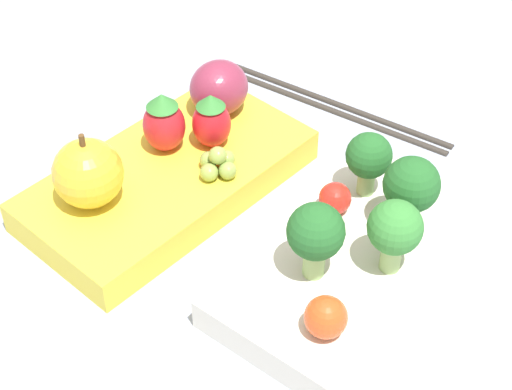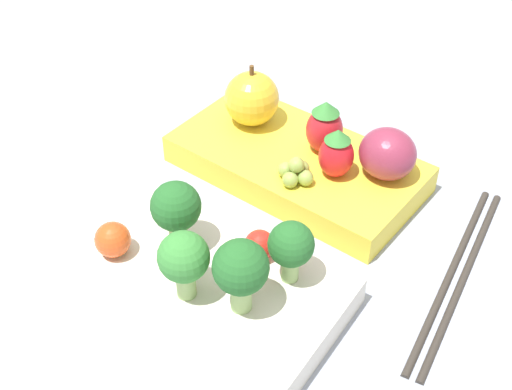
{
  "view_description": "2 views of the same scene",
  "coord_description": "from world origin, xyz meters",
  "px_view_note": "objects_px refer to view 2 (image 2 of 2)",
  "views": [
    {
      "loc": [
        0.33,
        0.27,
        0.43
      ],
      "look_at": [
        0.0,
        0.0,
        0.04
      ],
      "focal_mm": 60.0,
      "sensor_mm": 36.0,
      "label": 1
    },
    {
      "loc": [
        -0.23,
        0.35,
        0.4
      ],
      "look_at": [
        0.0,
        0.0,
        0.04
      ],
      "focal_mm": 50.0,
      "sensor_mm": 36.0,
      "label": 2
    }
  ],
  "objects_px": {
    "plum": "(388,154)",
    "grape_cluster": "(296,172)",
    "broccoli_floret_2": "(241,270)",
    "apple": "(252,99)",
    "strawberry_1": "(325,127)",
    "cherry_tomato_0": "(113,240)",
    "broccoli_floret_0": "(184,259)",
    "broccoli_floret_3": "(176,208)",
    "cherry_tomato_1": "(259,245)",
    "chopsticks_pair": "(457,274)",
    "bento_box_savoury": "(207,282)",
    "strawberry_0": "(336,153)",
    "broccoli_floret_1": "(291,246)",
    "bento_box_fruit": "(297,164)"
  },
  "relations": [
    {
      "from": "plum",
      "to": "grape_cluster",
      "type": "height_order",
      "value": "plum"
    },
    {
      "from": "broccoli_floret_2",
      "to": "apple",
      "type": "relative_size",
      "value": 1.0
    },
    {
      "from": "broccoli_floret_2",
      "to": "strawberry_1",
      "type": "height_order",
      "value": "broccoli_floret_2"
    },
    {
      "from": "cherry_tomato_0",
      "to": "strawberry_1",
      "type": "height_order",
      "value": "strawberry_1"
    },
    {
      "from": "broccoli_floret_0",
      "to": "grape_cluster",
      "type": "height_order",
      "value": "broccoli_floret_0"
    },
    {
      "from": "broccoli_floret_3",
      "to": "grape_cluster",
      "type": "bearing_deg",
      "value": -107.36
    },
    {
      "from": "broccoli_floret_3",
      "to": "cherry_tomato_0",
      "type": "xyz_separation_m",
      "value": [
        0.03,
        0.03,
        -0.02
      ]
    },
    {
      "from": "cherry_tomato_0",
      "to": "cherry_tomato_1",
      "type": "xyz_separation_m",
      "value": [
        -0.09,
        -0.06,
        -0.0
      ]
    },
    {
      "from": "broccoli_floret_3",
      "to": "chopsticks_pair",
      "type": "height_order",
      "value": "broccoli_floret_3"
    },
    {
      "from": "broccoli_floret_0",
      "to": "bento_box_savoury",
      "type": "bearing_deg",
      "value": -85.3
    },
    {
      "from": "strawberry_0",
      "to": "strawberry_1",
      "type": "height_order",
      "value": "strawberry_1"
    },
    {
      "from": "broccoli_floret_3",
      "to": "grape_cluster",
      "type": "height_order",
      "value": "broccoli_floret_3"
    },
    {
      "from": "broccoli_floret_2",
      "to": "strawberry_0",
      "type": "distance_m",
      "value": 0.16
    },
    {
      "from": "broccoli_floret_1",
      "to": "chopsticks_pair",
      "type": "height_order",
      "value": "broccoli_floret_1"
    },
    {
      "from": "bento_box_savoury",
      "to": "chopsticks_pair",
      "type": "distance_m",
      "value": 0.19
    },
    {
      "from": "broccoli_floret_1",
      "to": "broccoli_floret_0",
      "type": "bearing_deg",
      "value": 45.74
    },
    {
      "from": "cherry_tomato_0",
      "to": "apple",
      "type": "distance_m",
      "value": 0.19
    },
    {
      "from": "broccoli_floret_3",
      "to": "apple",
      "type": "xyz_separation_m",
      "value": [
        0.04,
        -0.16,
        -0.01
      ]
    },
    {
      "from": "broccoli_floret_3",
      "to": "grape_cluster",
      "type": "distance_m",
      "value": 0.12
    },
    {
      "from": "bento_box_fruit",
      "to": "broccoli_floret_1",
      "type": "xyz_separation_m",
      "value": [
        -0.07,
        0.13,
        0.04
      ]
    },
    {
      "from": "broccoli_floret_0",
      "to": "cherry_tomato_1",
      "type": "distance_m",
      "value": 0.07
    },
    {
      "from": "bento_box_savoury",
      "to": "apple",
      "type": "bearing_deg",
      "value": -65.99
    },
    {
      "from": "bento_box_fruit",
      "to": "cherry_tomato_0",
      "type": "relative_size",
      "value": 8.32
    },
    {
      "from": "bento_box_fruit",
      "to": "broccoli_floret_1",
      "type": "distance_m",
      "value": 0.15
    },
    {
      "from": "bento_box_fruit",
      "to": "cherry_tomato_1",
      "type": "bearing_deg",
      "value": 108.81
    },
    {
      "from": "grape_cluster",
      "to": "broccoli_floret_2",
      "type": "bearing_deg",
      "value": 106.1
    },
    {
      "from": "grape_cluster",
      "to": "cherry_tomato_1",
      "type": "bearing_deg",
      "value": 104.25
    },
    {
      "from": "broccoli_floret_2",
      "to": "chopsticks_pair",
      "type": "distance_m",
      "value": 0.18
    },
    {
      "from": "cherry_tomato_1",
      "to": "plum",
      "type": "height_order",
      "value": "plum"
    },
    {
      "from": "broccoli_floret_0",
      "to": "apple",
      "type": "xyz_separation_m",
      "value": [
        0.08,
        -0.19,
        -0.01
      ]
    },
    {
      "from": "bento_box_savoury",
      "to": "broccoli_floret_1",
      "type": "height_order",
      "value": "broccoli_floret_1"
    },
    {
      "from": "apple",
      "to": "strawberry_1",
      "type": "relative_size",
      "value": 1.19
    },
    {
      "from": "bento_box_fruit",
      "to": "grape_cluster",
      "type": "bearing_deg",
      "value": 119.43
    },
    {
      "from": "strawberry_0",
      "to": "chopsticks_pair",
      "type": "height_order",
      "value": "strawberry_0"
    },
    {
      "from": "broccoli_floret_3",
      "to": "chopsticks_pair",
      "type": "bearing_deg",
      "value": -149.14
    },
    {
      "from": "bento_box_fruit",
      "to": "broccoli_floret_1",
      "type": "height_order",
      "value": "broccoli_floret_1"
    },
    {
      "from": "cherry_tomato_1",
      "to": "broccoli_floret_2",
      "type": "bearing_deg",
      "value": 109.44
    },
    {
      "from": "broccoli_floret_0",
      "to": "plum",
      "type": "bearing_deg",
      "value": -106.32
    },
    {
      "from": "cherry_tomato_1",
      "to": "chopsticks_pair",
      "type": "bearing_deg",
      "value": -145.59
    },
    {
      "from": "broccoli_floret_3",
      "to": "apple",
      "type": "bearing_deg",
      "value": -74.97
    },
    {
      "from": "broccoli_floret_0",
      "to": "apple",
      "type": "distance_m",
      "value": 0.21
    },
    {
      "from": "bento_box_savoury",
      "to": "cherry_tomato_1",
      "type": "bearing_deg",
      "value": -125.37
    },
    {
      "from": "bento_box_savoury",
      "to": "broccoli_floret_3",
      "type": "xyz_separation_m",
      "value": [
        0.03,
        -0.01,
        0.05
      ]
    },
    {
      "from": "broccoli_floret_3",
      "to": "apple",
      "type": "height_order",
      "value": "apple"
    },
    {
      "from": "broccoli_floret_1",
      "to": "plum",
      "type": "distance_m",
      "value": 0.14
    },
    {
      "from": "bento_box_savoury",
      "to": "strawberry_1",
      "type": "relative_size",
      "value": 4.15
    },
    {
      "from": "apple",
      "to": "plum",
      "type": "bearing_deg",
      "value": 179.0
    },
    {
      "from": "strawberry_1",
      "to": "strawberry_0",
      "type": "bearing_deg",
      "value": 135.81
    },
    {
      "from": "bento_box_fruit",
      "to": "strawberry_0",
      "type": "distance_m",
      "value": 0.05
    },
    {
      "from": "broccoli_floret_0",
      "to": "apple",
      "type": "height_order",
      "value": "apple"
    }
  ]
}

